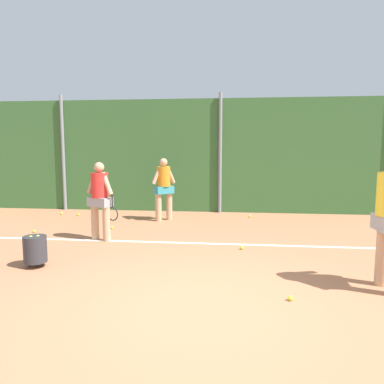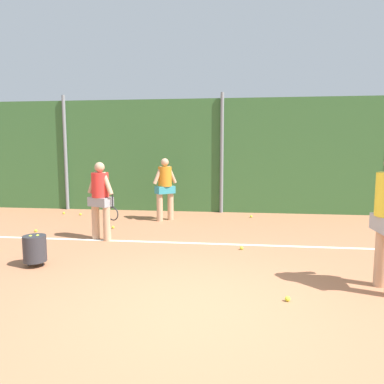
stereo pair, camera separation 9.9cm
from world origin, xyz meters
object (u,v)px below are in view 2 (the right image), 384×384
tennis_ball_8 (384,224)px  player_midcourt (101,197)px  tennis_ball_4 (113,227)px  tennis_ball_9 (288,299)px  tennis_ball_7 (64,213)px  tennis_ball_0 (251,216)px  tennis_ball_6 (36,231)px  player_backcourt_far (165,186)px  tennis_ball_3 (242,248)px  tennis_ball_1 (80,214)px  ball_hopper (35,248)px

tennis_ball_8 → player_midcourt: bearing=-160.6°
tennis_ball_4 → tennis_ball_9: (3.52, -3.70, 0.00)m
tennis_ball_7 → tennis_ball_9: 7.70m
tennis_ball_8 → tennis_ball_0: bearing=169.8°
tennis_ball_0 → player_midcourt: bearing=-138.3°
tennis_ball_6 → tennis_ball_9: size_ratio=1.00×
tennis_ball_6 → player_midcourt: bearing=-15.2°
tennis_ball_0 → tennis_ball_4: 3.73m
player_backcourt_far → tennis_ball_3: 3.34m
player_backcourt_far → tennis_ball_6: size_ratio=24.55×
tennis_ball_7 → tennis_ball_6: bearing=-79.0°
player_midcourt → tennis_ball_9: player_midcourt is taller
tennis_ball_1 → tennis_ball_7: 0.57m
tennis_ball_6 → tennis_ball_8: bearing=12.3°
player_midcourt → player_backcourt_far: 2.34m
tennis_ball_3 → tennis_ball_7: bearing=148.5°
tennis_ball_4 → player_backcourt_far: bearing=47.6°
tennis_ball_6 → tennis_ball_1: bearing=86.5°
tennis_ball_1 → tennis_ball_7: bearing=167.8°
tennis_ball_1 → tennis_ball_4: same height
player_midcourt → tennis_ball_6: player_midcourt is taller
player_backcourt_far → tennis_ball_0: 2.50m
tennis_ball_4 → tennis_ball_9: bearing=-46.4°
player_midcourt → ball_hopper: size_ratio=3.12×
player_backcourt_far → tennis_ball_4: 1.76m
tennis_ball_0 → tennis_ball_9: same height
player_backcourt_far → tennis_ball_1: 2.68m
player_midcourt → tennis_ball_0: (3.16, 2.82, -0.86)m
tennis_ball_3 → tennis_ball_9: same height
tennis_ball_4 → tennis_ball_8: (6.49, 1.20, 0.00)m
tennis_ball_1 → tennis_ball_9: size_ratio=1.00×
tennis_ball_0 → tennis_ball_1: bearing=-176.9°
tennis_ball_3 → tennis_ball_8: size_ratio=1.00×
ball_hopper → tennis_ball_9: size_ratio=7.78×
player_backcourt_far → tennis_ball_9: player_backcourt_far is taller
tennis_ball_4 → tennis_ball_6: same height
tennis_ball_9 → tennis_ball_3: bearing=103.4°
ball_hopper → tennis_ball_6: 2.59m
player_backcourt_far → tennis_ball_0: (2.25, 0.65, -0.88)m
tennis_ball_0 → tennis_ball_8: 3.26m
ball_hopper → tennis_ball_6: bearing=120.0°
player_backcourt_far → tennis_ball_7: player_backcourt_far is taller
tennis_ball_1 → tennis_ball_9: (5.00, -5.22, 0.00)m
player_midcourt → tennis_ball_0: 4.32m
tennis_ball_6 → tennis_ball_9: 6.01m
tennis_ball_4 → tennis_ball_8: 6.60m
player_backcourt_far → tennis_ball_6: 3.25m
tennis_ball_4 → tennis_ball_7: same height
tennis_ball_6 → tennis_ball_3: bearing=-10.7°
tennis_ball_4 → tennis_ball_6: (-1.60, -0.57, 0.00)m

